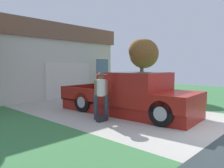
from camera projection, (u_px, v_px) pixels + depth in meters
The scene contains 6 objects.
pickup_truck at pixel (134, 95), 8.27m from camera, with size 2.48×5.60×1.61m.
person_with_hat at pixel (101, 92), 7.45m from camera, with size 0.45×0.45×1.67m.
handbag at pixel (102, 118), 7.24m from camera, with size 0.36×0.18×0.41m.
house_with_garage at pixel (20, 61), 13.81m from camera, with size 10.20×6.74×4.22m.
front_yard_tree at pixel (143, 53), 13.51m from camera, with size 1.87×1.83×3.54m.
wheeled_trash_bin at pixel (111, 86), 13.51m from camera, with size 0.60×0.72×1.12m.
Camera 1 is at (-6.41, -1.75, 1.81)m, focal length 35.01 mm.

